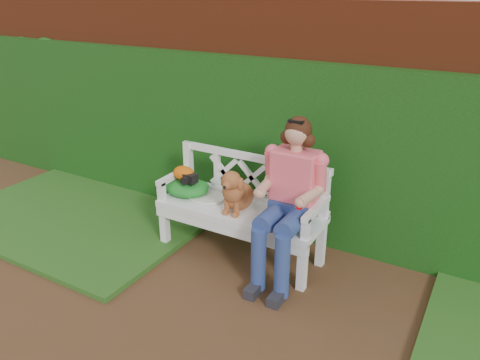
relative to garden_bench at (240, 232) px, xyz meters
The scene contains 11 objects.
ground 1.22m from the garden_bench, 62.63° to the right, with size 60.00×60.00×0.00m, color #4D2E18.
brick_wall 1.32m from the garden_bench, 56.80° to the left, with size 10.00×0.30×2.20m, color maroon.
ivy_hedge 1.03m from the garden_bench, 48.42° to the left, with size 10.00×0.18×1.70m, color #1E531A.
grass_left 1.87m from the garden_bench, behind, with size 2.60×2.00×0.05m, color #1A410E.
garden_bench is the anchor object (origin of this frame).
seated_woman 0.66m from the garden_bench, ahead, with size 0.56×0.75×1.34m, color #CE4E4D, non-canonical shape.
dog 0.44m from the garden_bench, 89.66° to the right, with size 0.27×0.37×0.40m, color #A67331, non-canonical shape.
tennis_racket 0.47m from the garden_bench, behind, with size 0.68×0.28×0.03m, color silver, non-canonical shape.
green_bag 0.66m from the garden_bench, behind, with size 0.44×0.34×0.15m, color #1F8524, non-canonical shape.
camera_item 0.67m from the garden_bench, behind, with size 0.13×0.10×0.09m, color black.
baseball_glove 0.75m from the garden_bench, behind, with size 0.21×0.16×0.13m, color #D05709.
Camera 1 is at (1.31, -2.17, 2.32)m, focal length 35.00 mm.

